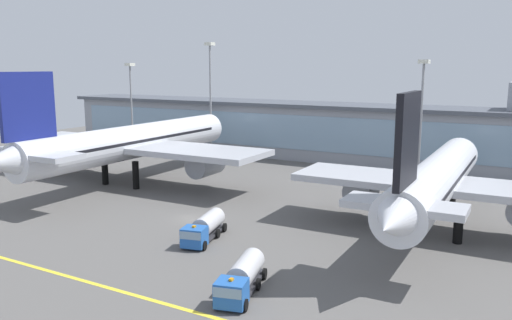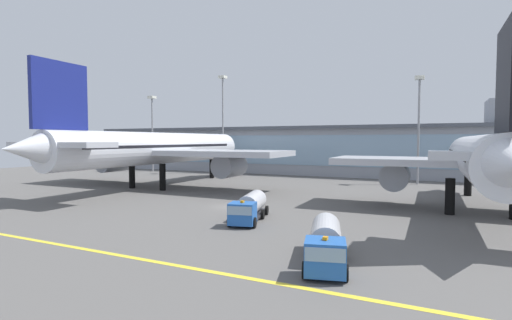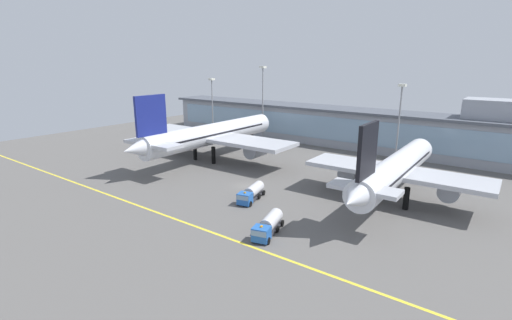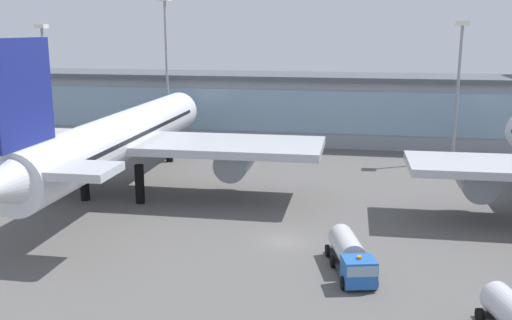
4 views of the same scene
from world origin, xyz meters
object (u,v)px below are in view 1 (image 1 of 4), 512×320
at_px(airliner_near_left, 132,143).
at_px(fuel_tanker_truck, 241,278).
at_px(airliner_near_right, 436,180).
at_px(apron_light_mast_centre, 422,102).
at_px(baggage_tug_near, 204,228).
at_px(apron_light_mast_east, 131,93).
at_px(apron_light_mast_west, 210,83).

height_order(airliner_near_left, fuel_tanker_truck, airliner_near_left).
height_order(airliner_near_left, airliner_near_right, airliner_near_left).
bearing_deg(airliner_near_left, fuel_tanker_truck, -127.10).
bearing_deg(apron_light_mast_centre, baggage_tug_near, -107.82).
xyz_separation_m(airliner_near_left, apron_light_mast_east, (-25.73, 27.75, 6.93)).
relative_size(baggage_tug_near, apron_light_mast_east, 0.44).
xyz_separation_m(airliner_near_right, apron_light_mast_east, (-77.92, 30.52, 7.49)).
xyz_separation_m(airliner_near_right, apron_light_mast_west, (-56.50, 33.48, 10.01)).
height_order(airliner_near_left, apron_light_mast_centre, apron_light_mast_centre).
distance_m(airliner_near_right, apron_light_mast_west, 66.43).
bearing_deg(fuel_tanker_truck, airliner_near_left, -141.63).
height_order(baggage_tug_near, apron_light_mast_west, apron_light_mast_west).
height_order(airliner_near_right, apron_light_mast_west, apron_light_mast_west).
bearing_deg(apron_light_mast_east, airliner_near_right, -21.39).
xyz_separation_m(airliner_near_right, baggage_tug_near, (-23.20, -16.75, -5.15)).
relative_size(airliner_near_right, apron_light_mast_centre, 2.27).
bearing_deg(airliner_near_right, airliner_near_left, 85.91).
height_order(fuel_tanker_truck, apron_light_mast_east, apron_light_mast_east).
xyz_separation_m(baggage_tug_near, apron_light_mast_east, (-54.72, 47.27, 12.65)).
distance_m(airliner_near_left, apron_light_mast_west, 32.42).
bearing_deg(apron_light_mast_west, baggage_tug_near, -56.46).
xyz_separation_m(fuel_tanker_truck, baggage_tug_near, (-11.56, 10.55, 0.00)).
xyz_separation_m(apron_light_mast_west, apron_light_mast_centre, (48.09, -4.23, -2.30)).
distance_m(fuel_tanker_truck, baggage_tug_near, 15.65).
height_order(fuel_tanker_truck, apron_light_mast_west, apron_light_mast_west).
xyz_separation_m(airliner_near_right, apron_light_mast_centre, (-8.41, 29.26, 7.70)).
xyz_separation_m(baggage_tug_near, apron_light_mast_centre, (14.79, 46.01, 12.86)).
distance_m(baggage_tug_near, apron_light_mast_east, 73.40).
bearing_deg(apron_light_mast_centre, apron_light_mast_east, 178.96).
height_order(airliner_near_left, apron_light_mast_west, apron_light_mast_west).
height_order(baggage_tug_near, apron_light_mast_east, apron_light_mast_east).
distance_m(airliner_near_left, apron_light_mast_east, 38.47).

